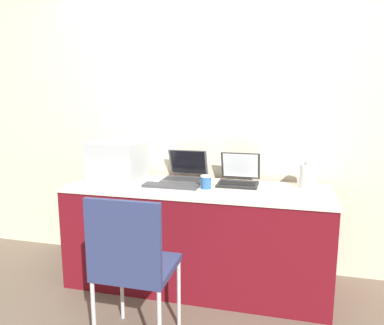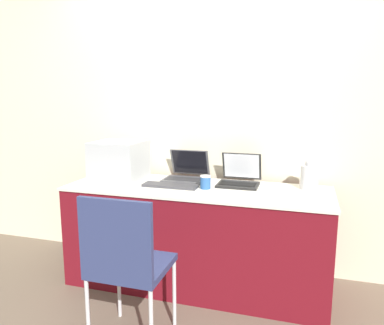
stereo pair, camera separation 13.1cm
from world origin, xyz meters
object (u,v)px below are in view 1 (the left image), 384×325
object	(u,v)px
printer	(117,160)
external_keyboard	(171,186)
metal_pitcher	(308,175)
laptop_left	(185,173)
chair	(132,260)
laptop_right	(239,177)
coffee_cup	(206,182)

from	to	relation	value
printer	external_keyboard	bearing A→B (deg)	-11.57
metal_pitcher	laptop_left	bearing A→B (deg)	177.68
laptop_left	metal_pitcher	distance (m)	0.96
laptop_left	chair	distance (m)	1.09
chair	laptop_left	bearing A→B (deg)	88.90
printer	metal_pitcher	size ratio (longest dim) A/B	1.68
laptop_right	metal_pitcher	size ratio (longest dim) A/B	1.38
laptop_left	chair	xyz separation A→B (m)	(-0.02, -1.06, -0.28)
coffee_cup	metal_pitcher	distance (m)	0.76
laptop_right	coffee_cup	world-z (taller)	laptop_right
external_keyboard	laptop_left	bearing A→B (deg)	81.78
laptop_right	coffee_cup	distance (m)	0.30
external_keyboard	chair	size ratio (longest dim) A/B	0.45
laptop_left	metal_pitcher	world-z (taller)	laptop_left
laptop_right	printer	bearing A→B (deg)	-171.94
external_keyboard	coffee_cup	bearing A→B (deg)	5.61
coffee_cup	chair	xyz separation A→B (m)	(-0.25, -0.81, -0.27)
printer	chair	world-z (taller)	printer
metal_pitcher	chair	world-z (taller)	metal_pitcher
external_keyboard	metal_pitcher	bearing A→B (deg)	13.09
coffee_cup	laptop_left	bearing A→B (deg)	132.82
laptop_left	coffee_cup	size ratio (longest dim) A/B	3.34
chair	coffee_cup	bearing A→B (deg)	73.10
laptop_left	external_keyboard	distance (m)	0.28
coffee_cup	metal_pitcher	bearing A→B (deg)	15.71
metal_pitcher	laptop_right	bearing A→B (deg)	179.96
printer	external_keyboard	size ratio (longest dim) A/B	0.92
laptop_left	coffee_cup	world-z (taller)	laptop_left
laptop_left	metal_pitcher	bearing A→B (deg)	-2.32
laptop_left	external_keyboard	world-z (taller)	laptop_left
external_keyboard	coffee_cup	xyz separation A→B (m)	(0.27, 0.03, 0.04)
external_keyboard	chair	xyz separation A→B (m)	(0.02, -0.79, -0.24)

